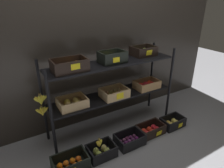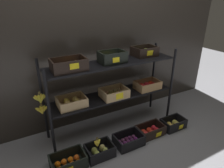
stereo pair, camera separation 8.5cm
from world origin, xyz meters
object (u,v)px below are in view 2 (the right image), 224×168
Objects in this scene: banana_bunch_loose at (97,143)px; crate_ground_apple_red at (150,131)px; crate_ground_tangerine at (68,163)px; crate_ground_plum at (129,141)px; crate_ground_apple_gold at (173,124)px; display_rack at (110,79)px; crate_ground_pear at (100,151)px.

crate_ground_apple_red is at bearing 2.23° from banana_bunch_loose.
banana_bunch_loose is at bearing -2.28° from crate_ground_tangerine.
crate_ground_apple_gold reaches higher than crate_ground_plum.
banana_bunch_loose reaches higher than crate_ground_apple_gold.
crate_ground_plum is at bearing 0.64° from banana_bunch_loose.
crate_ground_plum is at bearing -83.74° from display_rack.
crate_ground_apple_red is at bearing 2.22° from crate_ground_pear.
crate_ground_tangerine is 1.08× the size of crate_ground_plum.
display_rack is 1.07m from crate_ground_apple_gold.
crate_ground_pear is (0.36, -0.01, 0.01)m from crate_ground_tangerine.
crate_ground_apple_red is 3.06× the size of banana_bunch_loose.
display_rack is 4.99× the size of crate_ground_apple_red.
display_rack reaches higher than crate_ground_pear.
crate_ground_plum is (0.38, 0.00, -0.01)m from crate_ground_pear.
banana_bunch_loose reaches higher than crate_ground_pear.
crate_ground_apple_red is (0.39, -0.36, -0.66)m from display_rack.
crate_ground_apple_gold is 2.76× the size of banana_bunch_loose.
crate_ground_tangerine is 0.36m from crate_ground_pear.
crate_ground_pear is at bearing -179.48° from crate_ground_plum.
crate_ground_apple_gold is (1.45, -0.01, 0.00)m from crate_ground_tangerine.
display_rack is 0.77m from crate_ground_plum.
display_rack reaches higher than crate_ground_plum.
crate_ground_plum is 0.71m from crate_ground_apple_gold.
crate_ground_apple_red is 0.77m from banana_bunch_loose.
crate_ground_apple_gold is at bearing -27.40° from display_rack.
crate_ground_pear is at bearing -131.24° from display_rack.
crate_ground_pear is 0.38m from crate_ground_plum.
crate_ground_tangerine reaches higher than crate_ground_apple_red.
crate_ground_pear is 0.96× the size of crate_ground_apple_gold.
display_rack reaches higher than crate_ground_apple_gold.
display_rack is at bearing 96.26° from crate_ground_plum.
crate_ground_apple_red is (0.35, 0.02, 0.00)m from crate_ground_plum.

